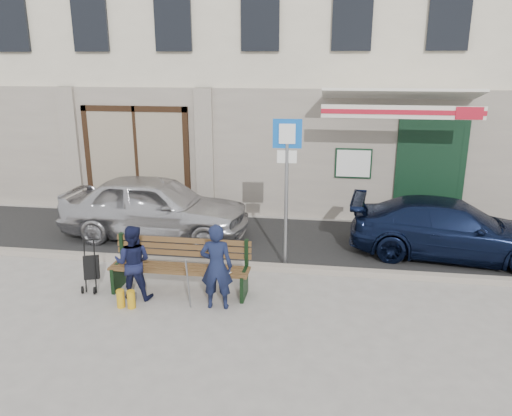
% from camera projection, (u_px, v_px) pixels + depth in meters
% --- Properties ---
extents(ground, '(80.00, 80.00, 0.00)m').
position_uv_depth(ground, '(217.00, 304.00, 8.21)').
color(ground, '#9E9991').
rests_on(ground, ground).
extents(asphalt_lane, '(60.00, 3.20, 0.01)m').
position_uv_depth(asphalt_lane, '(248.00, 239.00, 11.15)').
color(asphalt_lane, '#282828').
rests_on(asphalt_lane, ground).
extents(curb, '(60.00, 0.18, 0.12)m').
position_uv_depth(curb, '(235.00, 265.00, 9.62)').
color(curb, '#9E9384').
rests_on(curb, ground).
extents(building, '(20.00, 8.27, 10.00)m').
position_uv_depth(building, '(277.00, 20.00, 14.80)').
color(building, beige).
rests_on(building, ground).
extents(car_silver, '(4.23, 1.81, 1.42)m').
position_uv_depth(car_silver, '(155.00, 207.00, 11.13)').
color(car_silver, silver).
rests_on(car_silver, ground).
extents(car_navy, '(4.17, 2.06, 1.16)m').
position_uv_depth(car_navy, '(451.00, 229.00, 10.07)').
color(car_navy, black).
rests_on(car_navy, ground).
extents(parking_sign, '(0.53, 0.08, 2.85)m').
position_uv_depth(parking_sign, '(287.00, 169.00, 9.17)').
color(parking_sign, gray).
rests_on(parking_sign, ground).
extents(bench, '(2.40, 1.17, 0.98)m').
position_uv_depth(bench, '(177.00, 267.00, 8.51)').
color(bench, brown).
rests_on(bench, ground).
extents(man, '(0.55, 0.38, 1.42)m').
position_uv_depth(man, '(217.00, 267.00, 7.92)').
color(man, '#141A37').
rests_on(man, ground).
extents(woman, '(0.66, 0.53, 1.28)m').
position_uv_depth(woman, '(133.00, 262.00, 8.26)').
color(woman, '#131735').
rests_on(woman, ground).
extents(stroller, '(0.32, 0.41, 0.89)m').
position_uv_depth(stroller, '(91.00, 269.00, 8.63)').
color(stroller, black).
rests_on(stroller, ground).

